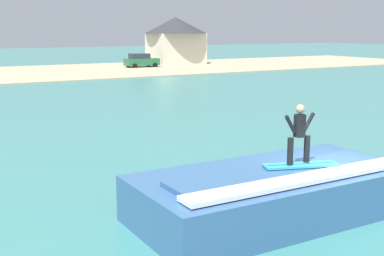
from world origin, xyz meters
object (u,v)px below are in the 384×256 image
(house_gabled_white, at_px, (176,37))
(tree_tall_bare, at_px, (177,38))
(wave_crest, at_px, (273,193))
(surfer, at_px, (299,131))
(surfboard, at_px, (301,165))
(car_far_shore, at_px, (141,60))

(house_gabled_white, distance_m, tree_tall_bare, 2.50)
(wave_crest, distance_m, tree_tall_bare, 61.84)
(wave_crest, xyz_separation_m, surfer, (0.60, -0.26, 1.66))
(wave_crest, bearing_deg, surfer, -23.26)
(surfboard, xyz_separation_m, house_gabled_white, (25.28, 53.65, 2.42))
(tree_tall_bare, bearing_deg, house_gabled_white, -122.57)
(surfboard, relative_size, car_far_shore, 0.47)
(wave_crest, xyz_separation_m, car_far_shore, (19.17, 50.29, 0.30))
(wave_crest, height_order, tree_tall_bare, tree_tall_bare)
(surfboard, bearing_deg, surfer, 114.26)
(wave_crest, xyz_separation_m, surfboard, (0.64, -0.33, 0.75))
(surfer, relative_size, tree_tall_bare, 0.32)
(surfboard, xyz_separation_m, tree_tall_bare, (26.62, 55.75, 2.32))
(wave_crest, bearing_deg, car_far_shore, 69.13)
(car_far_shore, relative_size, tree_tall_bare, 0.88)
(wave_crest, bearing_deg, surfboard, -27.65)
(surfboard, bearing_deg, car_far_shore, 69.89)
(wave_crest, xyz_separation_m, house_gabled_white, (25.91, 53.31, 3.18))
(surfboard, distance_m, tree_tall_bare, 61.83)
(surfer, bearing_deg, house_gabled_white, 64.71)
(car_far_shore, height_order, house_gabled_white, house_gabled_white)
(surfer, height_order, house_gabled_white, house_gabled_white)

